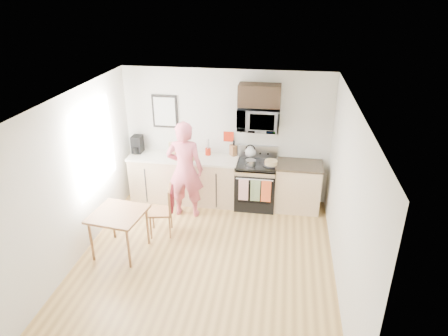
% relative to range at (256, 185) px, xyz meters
% --- Properties ---
extents(floor, '(4.60, 4.60, 0.00)m').
position_rel_range_xyz_m(floor, '(-0.63, -1.98, -0.44)').
color(floor, olive).
rests_on(floor, ground).
extents(back_wall, '(4.00, 0.04, 2.60)m').
position_rel_range_xyz_m(back_wall, '(-0.63, 0.32, 0.86)').
color(back_wall, silver).
rests_on(back_wall, floor).
extents(front_wall, '(4.00, 0.04, 2.60)m').
position_rel_range_xyz_m(front_wall, '(-0.63, -4.28, 0.86)').
color(front_wall, silver).
rests_on(front_wall, floor).
extents(left_wall, '(0.04, 4.60, 2.60)m').
position_rel_range_xyz_m(left_wall, '(-2.63, -1.98, 0.86)').
color(left_wall, silver).
rests_on(left_wall, floor).
extents(right_wall, '(0.04, 4.60, 2.60)m').
position_rel_range_xyz_m(right_wall, '(1.37, -1.98, 0.86)').
color(right_wall, silver).
rests_on(right_wall, floor).
extents(ceiling, '(4.00, 4.60, 0.04)m').
position_rel_range_xyz_m(ceiling, '(-0.63, -1.98, 2.16)').
color(ceiling, white).
rests_on(ceiling, back_wall).
extents(window, '(0.06, 1.40, 1.50)m').
position_rel_range_xyz_m(window, '(-2.59, -1.18, 1.11)').
color(window, white).
rests_on(window, left_wall).
extents(cabinet_left, '(2.10, 0.60, 0.90)m').
position_rel_range_xyz_m(cabinet_left, '(-1.43, 0.02, 0.01)').
color(cabinet_left, tan).
rests_on(cabinet_left, floor).
extents(countertop_left, '(2.14, 0.64, 0.04)m').
position_rel_range_xyz_m(countertop_left, '(-1.43, 0.02, 0.48)').
color(countertop_left, beige).
rests_on(countertop_left, cabinet_left).
extents(cabinet_right, '(0.84, 0.60, 0.90)m').
position_rel_range_xyz_m(cabinet_right, '(0.80, 0.02, 0.01)').
color(cabinet_right, tan).
rests_on(cabinet_right, floor).
extents(countertop_right, '(0.88, 0.64, 0.04)m').
position_rel_range_xyz_m(countertop_right, '(0.80, 0.02, 0.48)').
color(countertop_right, black).
rests_on(countertop_right, cabinet_right).
extents(range, '(0.76, 0.70, 1.16)m').
position_rel_range_xyz_m(range, '(0.00, 0.00, 0.00)').
color(range, black).
rests_on(range, floor).
extents(microwave, '(0.76, 0.51, 0.42)m').
position_rel_range_xyz_m(microwave, '(-0.00, 0.10, 1.32)').
color(microwave, '#A9A9AD').
rests_on(microwave, back_wall).
extents(upper_cabinet, '(0.76, 0.35, 0.40)m').
position_rel_range_xyz_m(upper_cabinet, '(-0.00, 0.15, 1.74)').
color(upper_cabinet, black).
rests_on(upper_cabinet, back_wall).
extents(wall_art, '(0.50, 0.04, 0.65)m').
position_rel_range_xyz_m(wall_art, '(-1.83, 0.30, 1.31)').
color(wall_art, black).
rests_on(wall_art, back_wall).
extents(wall_trivet, '(0.20, 0.02, 0.20)m').
position_rel_range_xyz_m(wall_trivet, '(-0.58, 0.31, 0.86)').
color(wall_trivet, '#A4200E').
rests_on(wall_trivet, back_wall).
extents(person, '(0.69, 0.46, 1.85)m').
position_rel_range_xyz_m(person, '(-1.26, -0.53, 0.49)').
color(person, '#BC3349').
rests_on(person, floor).
extents(dining_table, '(0.78, 0.78, 0.73)m').
position_rel_range_xyz_m(dining_table, '(-2.02, -1.85, 0.21)').
color(dining_table, brown).
rests_on(dining_table, floor).
extents(chair, '(0.48, 0.45, 0.90)m').
position_rel_range_xyz_m(chair, '(-1.41, -1.21, 0.14)').
color(chair, brown).
rests_on(chair, floor).
extents(knife_block, '(0.16, 0.16, 0.21)m').
position_rel_range_xyz_m(knife_block, '(-0.48, 0.24, 0.61)').
color(knife_block, brown).
rests_on(knife_block, countertop_left).
extents(utensil_crock, '(0.11, 0.11, 0.33)m').
position_rel_range_xyz_m(utensil_crock, '(-0.97, 0.19, 0.64)').
color(utensil_crock, '#A4200E').
rests_on(utensil_crock, countertop_left).
extents(fruit_bowl, '(0.23, 0.23, 0.10)m').
position_rel_range_xyz_m(fruit_bowl, '(-1.64, 0.08, 0.54)').
color(fruit_bowl, silver).
rests_on(fruit_bowl, countertop_left).
extents(milk_carton, '(0.13, 0.13, 0.28)m').
position_rel_range_xyz_m(milk_carton, '(-1.65, 0.02, 0.64)').
color(milk_carton, tan).
rests_on(milk_carton, countertop_left).
extents(coffee_maker, '(0.20, 0.29, 0.34)m').
position_rel_range_xyz_m(coffee_maker, '(-2.38, 0.11, 0.66)').
color(coffee_maker, black).
rests_on(coffee_maker, countertop_left).
extents(bread_bag, '(0.35, 0.30, 0.12)m').
position_rel_range_xyz_m(bread_bag, '(-1.35, -0.09, 0.56)').
color(bread_bag, tan).
rests_on(bread_bag, countertop_left).
extents(cake, '(0.29, 0.29, 0.10)m').
position_rel_range_xyz_m(cake, '(0.28, -0.08, 0.53)').
color(cake, black).
rests_on(cake, range).
extents(kettle, '(0.21, 0.21, 0.27)m').
position_rel_range_xyz_m(kettle, '(-0.14, 0.22, 0.60)').
color(kettle, silver).
rests_on(kettle, range).
extents(pot, '(0.19, 0.32, 0.10)m').
position_rel_range_xyz_m(pot, '(-0.10, -0.12, 0.54)').
color(pot, '#A9A9AD').
rests_on(pot, range).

